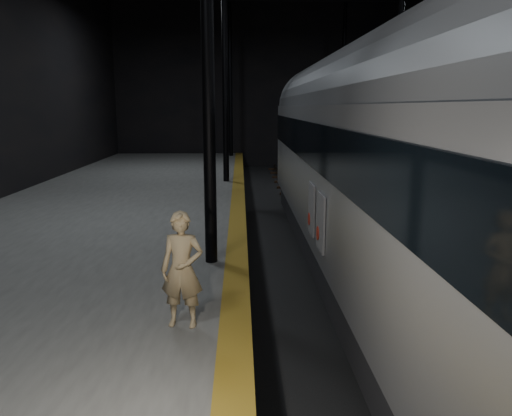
{
  "coord_description": "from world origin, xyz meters",
  "views": [
    {
      "loc": [
        -3.15,
        -14.46,
        4.31
      ],
      "look_at": [
        -2.8,
        -3.1,
        2.0
      ],
      "focal_mm": 35.0,
      "sensor_mm": 36.0,
      "label": 1
    }
  ],
  "objects": [
    {
      "name": "woman",
      "position": [
        -4.05,
        -7.23,
        1.9
      ],
      "size": [
        0.7,
        0.51,
        1.79
      ],
      "primitive_type": "imported",
      "rotation": [
        0.0,
        0.0,
        -0.13
      ],
      "color": "tan",
      "rests_on": "platform_left"
    },
    {
      "name": "tactile_strip",
      "position": [
        -3.25,
        0.0,
        1.0
      ],
      "size": [
        0.5,
        43.8,
        0.01
      ],
      "primitive_type": "cube",
      "color": "olive",
      "rests_on": "platform_left"
    },
    {
      "name": "ground",
      "position": [
        0.0,
        0.0,
        0.0
      ],
      "size": [
        44.0,
        44.0,
        0.0
      ],
      "primitive_type": "plane",
      "color": "black",
      "rests_on": "ground"
    },
    {
      "name": "platform_left",
      "position": [
        -7.5,
        0.0,
        0.5
      ],
      "size": [
        9.0,
        43.8,
        1.0
      ],
      "primitive_type": "cube",
      "color": "#50504D",
      "rests_on": "ground"
    },
    {
      "name": "track",
      "position": [
        0.0,
        0.0,
        0.07
      ],
      "size": [
        2.4,
        43.0,
        0.24
      ],
      "color": "#3F3328",
      "rests_on": "ground"
    },
    {
      "name": "train",
      "position": [
        -0.0,
        -3.93,
        3.2
      ],
      "size": [
        3.21,
        21.47,
        5.74
      ],
      "color": "#A5A7AD",
      "rests_on": "ground"
    }
  ]
}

